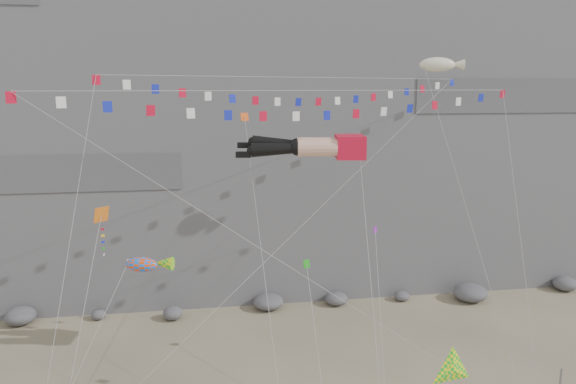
# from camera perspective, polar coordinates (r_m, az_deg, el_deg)

# --- Properties ---
(cliff) EXTENTS (80.00, 28.00, 50.00)m
(cliff) POSITION_cam_1_polar(r_m,az_deg,el_deg) (60.78, -4.03, 16.48)
(cliff) COLOR slate
(cliff) RESTS_ON ground
(talus_boulders) EXTENTS (60.00, 3.00, 1.20)m
(talus_boulders) POSITION_cam_1_polar(r_m,az_deg,el_deg) (48.98, -2.02, -11.12)
(talus_boulders) COLOR slate
(talus_boulders) RESTS_ON ground
(legs_kite) EXTENTS (7.96, 15.00, 19.91)m
(legs_kite) POSITION_cam_1_polar(r_m,az_deg,el_deg) (34.18, 2.72, 4.60)
(legs_kite) COLOR red
(legs_kite) RESTS_ON ground
(flag_banner_upper) EXTENTS (29.28, 19.60, 28.65)m
(flag_banner_upper) POSITION_cam_1_polar(r_m,az_deg,el_deg) (39.57, 2.09, 11.52)
(flag_banner_upper) COLOR red
(flag_banner_upper) RESTS_ON ground
(flag_banner_lower) EXTENTS (30.13, 12.28, 23.04)m
(flag_banner_lower) POSITION_cam_1_polar(r_m,az_deg,el_deg) (33.40, 2.48, 10.22)
(flag_banner_lower) COLOR red
(flag_banner_lower) RESTS_ON ground
(harlequin_kite) EXTENTS (2.86, 8.69, 14.08)m
(harlequin_kite) POSITION_cam_1_polar(r_m,az_deg,el_deg) (32.83, -18.44, -2.26)
(harlequin_kite) COLOR red
(harlequin_kite) RESTS_ON ground
(fish_windsock) EXTENTS (7.01, 6.33, 11.76)m
(fish_windsock) POSITION_cam_1_polar(r_m,az_deg,el_deg) (32.14, -14.68, -7.19)
(fish_windsock) COLOR #E6430B
(fish_windsock) RESTS_ON ground
(delta_kite) EXTENTS (6.40, 4.22, 8.15)m
(delta_kite) POSITION_cam_1_polar(r_m,az_deg,el_deg) (29.61, 16.40, -17.00)
(delta_kite) COLOR #FFF50D
(delta_kite) RESTS_ON ground
(blimp_windsock) EXTENTS (3.83, 12.56, 23.37)m
(blimp_windsock) POSITION_cam_1_polar(r_m,az_deg,el_deg) (41.77, 14.93, 12.32)
(blimp_windsock) COLOR beige
(blimp_windsock) RESTS_ON ground
(small_kite_a) EXTENTS (1.40, 14.60, 21.84)m
(small_kite_a) POSITION_cam_1_polar(r_m,az_deg,el_deg) (36.37, -4.36, 7.06)
(small_kite_a) COLOR #F95514
(small_kite_a) RESTS_ON ground
(small_kite_b) EXTENTS (2.80, 10.63, 14.13)m
(small_kite_b) POSITION_cam_1_polar(r_m,az_deg,el_deg) (36.24, 8.87, -4.27)
(small_kite_b) COLOR purple
(small_kite_b) RESTS_ON ground
(small_kite_c) EXTENTS (1.04, 9.33, 12.56)m
(small_kite_c) POSITION_cam_1_polar(r_m,az_deg,el_deg) (31.21, 1.94, -7.71)
(small_kite_c) COLOR #1A9516
(small_kite_c) RESTS_ON ground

